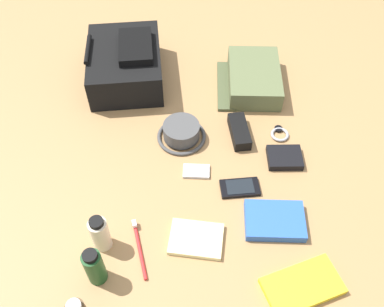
% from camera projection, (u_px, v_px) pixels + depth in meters
% --- Properties ---
extents(ground_plane, '(2.64, 2.02, 0.02)m').
position_uv_depth(ground_plane, '(192.00, 163.00, 1.45)').
color(ground_plane, '#9B7346').
rests_on(ground_plane, ground).
extents(backpack, '(0.35, 0.27, 0.16)m').
position_uv_depth(backpack, '(126.00, 64.00, 1.63)').
color(backpack, black).
rests_on(backpack, ground_plane).
extents(toiletry_pouch, '(0.28, 0.25, 0.08)m').
position_uv_depth(toiletry_pouch, '(253.00, 78.00, 1.63)').
color(toiletry_pouch, '#56603D').
rests_on(toiletry_pouch, ground_plane).
extents(bucket_hat, '(0.16, 0.16, 0.06)m').
position_uv_depth(bucket_hat, '(181.00, 133.00, 1.48)').
color(bucket_hat, '#454545').
rests_on(bucket_hat, ground_plane).
extents(shampoo_bottle, '(0.05, 0.05, 0.14)m').
position_uv_depth(shampoo_bottle, '(94.00, 267.00, 1.14)').
color(shampoo_bottle, '#19471E').
rests_on(shampoo_bottle, ground_plane).
extents(lotion_bottle, '(0.05, 0.05, 0.13)m').
position_uv_depth(lotion_bottle, '(100.00, 233.00, 1.21)').
color(lotion_bottle, beige).
rests_on(lotion_bottle, ground_plane).
extents(paperback_novel, '(0.17, 0.23, 0.02)m').
position_uv_depth(paperback_novel, '(302.00, 286.00, 1.17)').
color(paperback_novel, yellow).
rests_on(paperback_novel, ground_plane).
extents(travel_guidebook, '(0.14, 0.18, 0.03)m').
position_uv_depth(travel_guidebook, '(275.00, 221.00, 1.29)').
color(travel_guidebook, blue).
rests_on(travel_guidebook, ground_plane).
extents(cell_phone, '(0.07, 0.12, 0.01)m').
position_uv_depth(cell_phone, '(240.00, 188.00, 1.36)').
color(cell_phone, black).
rests_on(cell_phone, ground_plane).
extents(media_player, '(0.06, 0.09, 0.01)m').
position_uv_depth(media_player, '(196.00, 171.00, 1.40)').
color(media_player, '#B7B7BC').
rests_on(media_player, ground_plane).
extents(wristwatch, '(0.07, 0.06, 0.01)m').
position_uv_depth(wristwatch, '(280.00, 134.00, 1.50)').
color(wristwatch, '#99999E').
rests_on(wristwatch, ground_plane).
extents(toothbrush, '(0.18, 0.05, 0.02)m').
position_uv_depth(toothbrush, '(139.00, 246.00, 1.24)').
color(toothbrush, red).
rests_on(toothbrush, ground_plane).
extents(wallet, '(0.10, 0.11, 0.02)m').
position_uv_depth(wallet, '(285.00, 158.00, 1.43)').
color(wallet, black).
rests_on(wallet, ground_plane).
extents(notepad, '(0.14, 0.17, 0.02)m').
position_uv_depth(notepad, '(196.00, 239.00, 1.25)').
color(notepad, beige).
rests_on(notepad, ground_plane).
extents(sunglasses_case, '(0.14, 0.07, 0.04)m').
position_uv_depth(sunglasses_case, '(239.00, 131.00, 1.49)').
color(sunglasses_case, black).
rests_on(sunglasses_case, ground_plane).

